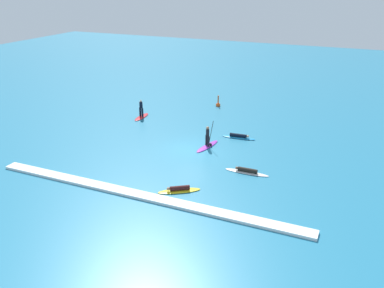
{
  "coord_description": "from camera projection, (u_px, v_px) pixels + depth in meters",
  "views": [
    {
      "loc": [
        12.53,
        -28.67,
        13.4
      ],
      "look_at": [
        0.0,
        0.0,
        0.5
      ],
      "focal_mm": 38.17,
      "sensor_mm": 36.0,
      "label": 1
    }
  ],
  "objects": [
    {
      "name": "ground_plane",
      "position": [
        192.0,
        150.0,
        34.04
      ],
      "size": [
        120.0,
        120.0,
        0.0
      ],
      "primitive_type": "plane",
      "color": "teal",
      "rests_on": "ground"
    },
    {
      "name": "surfer_on_blue_board",
      "position": [
        239.0,
        137.0,
        36.39
      ],
      "size": [
        3.04,
        0.87,
        0.41
      ],
      "rotation": [
        0.0,
        0.0,
        0.07
      ],
      "color": "#1E8CD1",
      "rests_on": "ground_plane"
    },
    {
      "name": "surfer_on_white_board",
      "position": [
        247.0,
        171.0,
        29.95
      ],
      "size": [
        3.3,
        0.62,
        0.39
      ],
      "rotation": [
        0.0,
        0.0,
        3.15
      ],
      "color": "white",
      "rests_on": "ground_plane"
    },
    {
      "name": "surfer_on_purple_board",
      "position": [
        207.0,
        142.0,
        34.44
      ],
      "size": [
        1.21,
        3.22,
        2.36
      ],
      "rotation": [
        0.0,
        0.0,
        1.39
      ],
      "color": "purple",
      "rests_on": "ground_plane"
    },
    {
      "name": "surfer_on_yellow_board",
      "position": [
        179.0,
        190.0,
        27.36
      ],
      "size": [
        2.79,
        2.21,
        0.41
      ],
      "rotation": [
        0.0,
        0.0,
        3.74
      ],
      "color": "yellow",
      "rests_on": "ground_plane"
    },
    {
      "name": "surfer_on_red_board",
      "position": [
        141.0,
        113.0,
        41.62
      ],
      "size": [
        0.86,
        2.64,
        1.84
      ],
      "rotation": [
        0.0,
        0.0,
        1.62
      ],
      "color": "red",
      "rests_on": "ground_plane"
    },
    {
      "name": "marker_buoy",
      "position": [
        218.0,
        104.0,
        45.3
      ],
      "size": [
        0.51,
        0.51,
        1.35
      ],
      "color": "#E55119",
      "rests_on": "ground_plane"
    },
    {
      "name": "wave_crest",
      "position": [
        140.0,
        195.0,
        26.77
      ],
      "size": [
        22.72,
        0.9,
        0.18
      ],
      "primitive_type": "cube",
      "color": "white",
      "rests_on": "ground_plane"
    }
  ]
}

